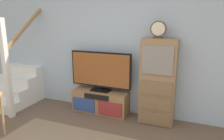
# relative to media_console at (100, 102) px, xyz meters

# --- Properties ---
(back_wall) EXTENTS (6.40, 0.12, 2.70)m
(back_wall) POSITION_rel_media_console_xyz_m (0.30, 0.27, 1.13)
(back_wall) COLOR #A8BCD1
(back_wall) RESTS_ON ground_plane
(media_console) EXTENTS (1.08, 0.38, 0.43)m
(media_console) POSITION_rel_media_console_xyz_m (0.00, 0.00, 0.00)
(media_console) COLOR #997047
(media_console) RESTS_ON ground_plane
(television) EXTENTS (1.19, 0.22, 0.75)m
(television) POSITION_rel_media_console_xyz_m (0.00, 0.02, 0.62)
(television) COLOR black
(television) RESTS_ON media_console
(side_cabinet) EXTENTS (0.58, 0.38, 1.47)m
(side_cabinet) POSITION_rel_media_console_xyz_m (1.08, 0.01, 0.52)
(side_cabinet) COLOR #93704C
(side_cabinet) RESTS_ON ground_plane
(desk_clock) EXTENTS (0.26, 0.08, 0.28)m
(desk_clock) POSITION_rel_media_console_xyz_m (1.04, -0.00, 1.39)
(desk_clock) COLOR #4C3823
(desk_clock) RESTS_ON side_cabinet
(staircase) EXTENTS (1.00, 1.36, 2.20)m
(staircase) POSITION_rel_media_console_xyz_m (-1.94, 0.01, 0.15)
(staircase) COLOR white
(staircase) RESTS_ON ground_plane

